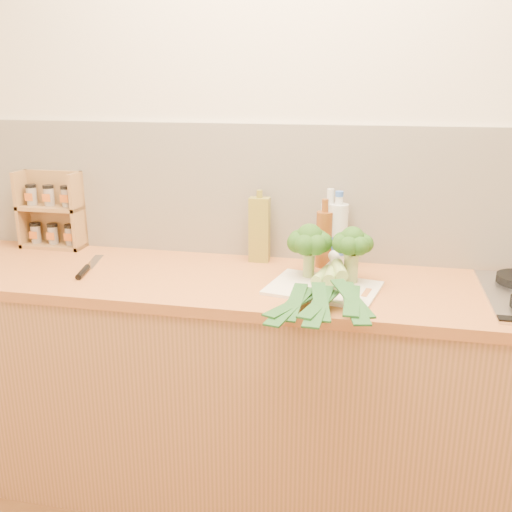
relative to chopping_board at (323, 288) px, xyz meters
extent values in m
plane|color=beige|center=(-0.19, 0.36, 0.39)|extent=(3.50, 0.00, 3.50)
cube|color=silver|center=(-0.19, 0.35, 0.26)|extent=(3.20, 0.02, 0.54)
cube|color=#B3754A|center=(-0.19, 0.06, -0.48)|extent=(3.20, 0.60, 0.86)
cube|color=#B06534|center=(-0.19, 0.06, -0.03)|extent=(3.20, 0.62, 0.04)
cube|color=white|center=(0.00, 0.00, 0.00)|extent=(0.42, 0.34, 0.01)
cylinder|color=#8CA45F|center=(-0.06, 0.10, 0.05)|extent=(0.04, 0.04, 0.09)
sphere|color=#16390F|center=(-0.06, 0.10, 0.15)|extent=(0.10, 0.10, 0.10)
sphere|color=#16390F|center=(-0.02, 0.10, 0.14)|extent=(0.08, 0.08, 0.08)
sphere|color=#16390F|center=(-0.04, 0.13, 0.14)|extent=(0.08, 0.08, 0.08)
sphere|color=#16390F|center=(-0.07, 0.14, 0.14)|extent=(0.08, 0.08, 0.08)
sphere|color=#16390F|center=(-0.11, 0.12, 0.14)|extent=(0.08, 0.08, 0.08)
sphere|color=#16390F|center=(-0.11, 0.08, 0.14)|extent=(0.08, 0.08, 0.08)
sphere|color=#16390F|center=(-0.07, 0.05, 0.14)|extent=(0.08, 0.08, 0.08)
sphere|color=#16390F|center=(-0.04, 0.06, 0.14)|extent=(0.08, 0.08, 0.08)
cylinder|color=#8CA45F|center=(0.09, 0.07, 0.06)|extent=(0.05, 0.05, 0.10)
sphere|color=#16390F|center=(0.09, 0.07, 0.16)|extent=(0.09, 0.09, 0.09)
sphere|color=#16390F|center=(0.13, 0.07, 0.15)|extent=(0.07, 0.07, 0.07)
sphere|color=#16390F|center=(0.11, 0.10, 0.15)|extent=(0.07, 0.07, 0.07)
sphere|color=#16390F|center=(0.08, 0.11, 0.15)|extent=(0.07, 0.07, 0.07)
sphere|color=#16390F|center=(0.05, 0.09, 0.15)|extent=(0.07, 0.07, 0.07)
sphere|color=#16390F|center=(0.05, 0.05, 0.15)|extent=(0.07, 0.07, 0.07)
sphere|color=#16390F|center=(0.08, 0.03, 0.15)|extent=(0.07, 0.07, 0.07)
sphere|color=#16390F|center=(0.11, 0.04, 0.15)|extent=(0.07, 0.07, 0.07)
cylinder|color=white|center=(0.02, 0.17, 0.03)|extent=(0.06, 0.12, 0.04)
cylinder|color=#88A954|center=(-0.01, 0.05, 0.03)|extent=(0.07, 0.15, 0.04)
cube|color=#163F19|center=(-0.07, -0.24, 0.03)|extent=(0.16, 0.29, 0.02)
cube|color=#163F19|center=(-0.07, -0.26, 0.03)|extent=(0.12, 0.34, 0.01)
cube|color=#163F19|center=(-0.07, -0.23, 0.03)|extent=(0.05, 0.28, 0.02)
cylinder|color=white|center=(0.03, 0.13, 0.05)|extent=(0.04, 0.10, 0.04)
cylinder|color=#88A954|center=(0.02, 0.02, 0.05)|extent=(0.05, 0.13, 0.04)
cube|color=#163F19|center=(0.01, -0.26, 0.05)|extent=(0.11, 0.30, 0.02)
cube|color=#163F19|center=(0.01, -0.28, 0.05)|extent=(0.06, 0.34, 0.01)
cube|color=#163F19|center=(0.01, -0.25, 0.05)|extent=(0.09, 0.28, 0.02)
cylinder|color=white|center=(0.03, 0.14, 0.06)|extent=(0.06, 0.11, 0.04)
cylinder|color=#88A954|center=(0.05, 0.02, 0.06)|extent=(0.07, 0.14, 0.04)
cube|color=#163F19|center=(0.11, -0.26, 0.06)|extent=(0.05, 0.30, 0.02)
cube|color=#163F19|center=(0.11, -0.28, 0.07)|extent=(0.12, 0.34, 0.01)
cube|color=#163F19|center=(0.11, -0.25, 0.07)|extent=(0.15, 0.28, 0.02)
cube|color=silver|center=(-0.94, 0.12, 0.00)|extent=(0.08, 0.19, 0.00)
cylinder|color=black|center=(-0.90, -0.03, 0.01)|extent=(0.05, 0.13, 0.02)
cube|color=#A37E46|center=(-1.21, 0.34, 0.16)|extent=(0.28, 0.02, 0.33)
cube|color=#A37E46|center=(-1.21, 0.29, 0.00)|extent=(0.28, 0.11, 0.02)
cube|color=#A37E46|center=(-1.21, 0.29, 0.17)|extent=(0.28, 0.11, 0.02)
cube|color=#A37E46|center=(-1.34, 0.29, 0.16)|extent=(0.02, 0.11, 0.33)
cube|color=#A37E46|center=(-1.08, 0.29, 0.16)|extent=(0.02, 0.11, 0.33)
cylinder|color=gray|center=(-1.29, 0.29, 0.05)|extent=(0.04, 0.04, 0.08)
cylinder|color=gray|center=(-1.21, 0.29, 0.05)|extent=(0.04, 0.04, 0.08)
cylinder|color=gray|center=(-1.13, 0.29, 0.05)|extent=(0.04, 0.04, 0.08)
cylinder|color=gray|center=(-1.29, 0.29, 0.22)|extent=(0.04, 0.04, 0.08)
cylinder|color=gray|center=(-1.21, 0.29, 0.22)|extent=(0.04, 0.04, 0.08)
cylinder|color=gray|center=(-1.13, 0.29, 0.22)|extent=(0.04, 0.04, 0.08)
cube|color=olive|center=(-0.29, 0.28, 0.12)|extent=(0.08, 0.05, 0.26)
cylinder|color=olive|center=(-0.29, 0.28, 0.27)|extent=(0.02, 0.02, 0.03)
cylinder|color=silver|center=(-0.01, 0.30, 0.12)|extent=(0.07, 0.07, 0.24)
cylinder|color=silver|center=(-0.01, 0.30, 0.27)|extent=(0.03, 0.03, 0.06)
cylinder|color=brown|center=(-0.03, 0.26, 0.10)|extent=(0.06, 0.06, 0.22)
cylinder|color=brown|center=(-0.03, 0.26, 0.24)|extent=(0.03, 0.03, 0.05)
cylinder|color=silver|center=(0.02, 0.29, 0.12)|extent=(0.08, 0.08, 0.25)
cylinder|color=silver|center=(0.02, 0.29, 0.26)|extent=(0.03, 0.03, 0.03)
cylinder|color=blue|center=(0.02, 0.29, 0.08)|extent=(0.08, 0.08, 0.07)
camera|label=1|loc=(0.16, -1.88, 0.69)|focal=40.00mm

